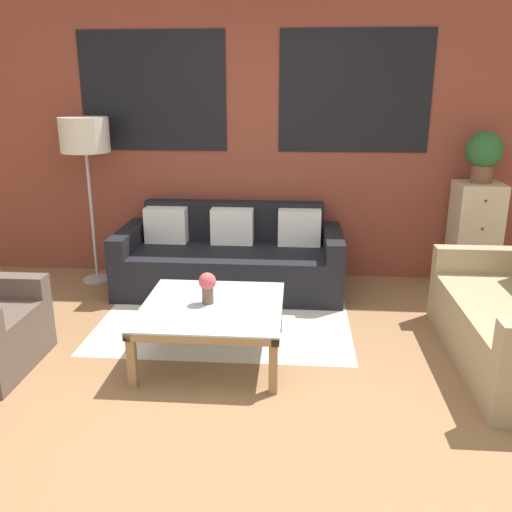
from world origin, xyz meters
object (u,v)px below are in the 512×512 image
coffee_table (212,312)px  floor_lamp (85,140)px  potted_plant (484,153)px  couch_dark (231,259)px  drawer_cabinet (474,236)px  flower_vase (207,286)px

coffee_table → floor_lamp: 2.30m
floor_lamp → potted_plant: size_ratio=3.44×
couch_dark → floor_lamp: bearing=175.1°
floor_lamp → coffee_table: bearing=-47.0°
couch_dark → drawer_cabinet: drawer_cabinet is taller
coffee_table → drawer_cabinet: bearing=35.5°
potted_plant → couch_dark: bearing=-174.9°
couch_dark → floor_lamp: (-1.36, 0.12, 1.09)m
couch_dark → potted_plant: 2.49m
couch_dark → flower_vase: (0.01, -1.36, 0.24)m
potted_plant → drawer_cabinet: bearing=-90.0°
couch_dark → floor_lamp: floor_lamp is taller
drawer_cabinet → flower_vase: size_ratio=4.51×
couch_dark → potted_plant: bearing=5.1°
flower_vase → couch_dark: bearing=90.4°
coffee_table → potted_plant: 2.89m
couch_dark → floor_lamp: size_ratio=1.30×
couch_dark → flower_vase: size_ratio=9.20×
coffee_table → potted_plant: potted_plant is taller
coffee_table → flower_vase: size_ratio=4.34×
drawer_cabinet → potted_plant: 0.77m
couch_dark → flower_vase: couch_dark is taller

